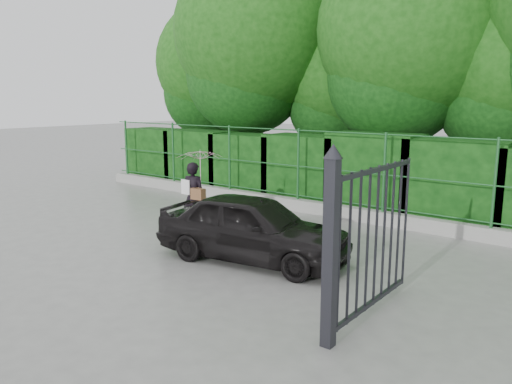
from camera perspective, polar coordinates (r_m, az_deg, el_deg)
The scene contains 8 objects.
ground at distance 9.81m, azimuth -12.04°, elevation -6.38°, with size 80.00×80.00×0.00m, color gray.
kerb at distance 13.01m, azimuth 3.30°, elevation -1.25°, with size 14.00×0.25×0.30m, color #9E9E99.
fence at distance 12.71m, azimuth 4.17°, elevation 3.26°, with size 14.13×0.06×1.80m.
hedge at distance 13.64m, azimuth 6.08°, elevation 2.61°, with size 14.20×1.20×1.99m.
trees at distance 15.10m, azimuth 14.64°, elevation 17.14°, with size 17.10×6.15×8.08m.
gate at distance 6.09m, azimuth 10.74°, elevation -5.28°, with size 0.22×2.33×2.36m.
woman at distance 10.76m, azimuth -6.64°, elevation 1.70°, with size 0.96×0.98×1.77m.
car at distance 8.82m, azimuth -0.40°, elevation -4.07°, with size 1.41×3.50×1.19m, color black.
Camera 1 is at (7.27, -5.95, 2.85)m, focal length 35.00 mm.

